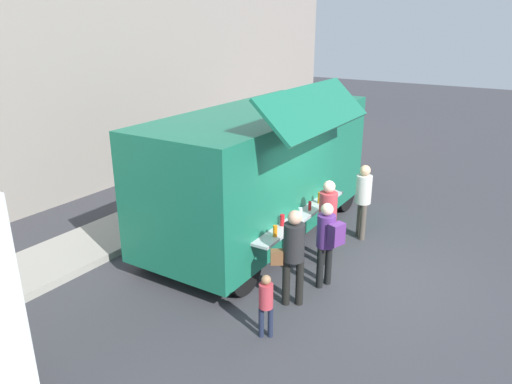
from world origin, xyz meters
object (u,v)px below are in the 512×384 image
at_px(food_truck_main, 262,169).
at_px(customer_rear_waiting, 293,250).
at_px(customer_front_ordering, 328,215).
at_px(trash_bin, 269,156).
at_px(child_near_queue, 266,301).
at_px(customer_mid_with_backpack, 327,237).
at_px(customer_extra_browsing, 363,195).

bearing_deg(food_truck_main, customer_rear_waiting, -138.70).
distance_m(food_truck_main, customer_front_ordering, 1.93).
xyz_separation_m(trash_bin, customer_rear_waiting, (-6.22, -4.29, 0.51)).
height_order(trash_bin, customer_front_ordering, customer_front_ordering).
bearing_deg(trash_bin, child_near_queue, -148.64).
height_order(customer_mid_with_backpack, customer_extra_browsing, customer_extra_browsing).
distance_m(food_truck_main, customer_mid_with_backpack, 2.61).
xyz_separation_m(food_truck_main, customer_front_ordering, (-0.47, -1.80, -0.50)).
relative_size(customer_front_ordering, customer_extra_browsing, 1.03).
distance_m(food_truck_main, customer_extra_browsing, 2.25).
distance_m(food_truck_main, child_near_queue, 3.87).
bearing_deg(customer_rear_waiting, trash_bin, 0.76).
bearing_deg(customer_extra_browsing, food_truck_main, -11.61).
relative_size(food_truck_main, customer_rear_waiting, 3.58).
relative_size(food_truck_main, customer_mid_with_backpack, 3.82).
bearing_deg(food_truck_main, customer_mid_with_backpack, -122.08).
bearing_deg(food_truck_main, customer_front_ordering, -105.95).
relative_size(customer_extra_browsing, child_near_queue, 1.59).
bearing_deg(food_truck_main, customer_extra_browsing, -63.81).
relative_size(food_truck_main, customer_extra_browsing, 3.66).
relative_size(trash_bin, customer_front_ordering, 0.59).
bearing_deg(customer_mid_with_backpack, customer_front_ordering, -45.83).
bearing_deg(trash_bin, customer_front_ordering, -137.84).
xyz_separation_m(customer_front_ordering, customer_mid_with_backpack, (-0.83, -0.39, -0.04)).
bearing_deg(food_truck_main, trash_bin, 28.34).
distance_m(customer_rear_waiting, customer_extra_browsing, 3.15).
relative_size(customer_mid_with_backpack, customer_extra_browsing, 0.96).
height_order(customer_rear_waiting, customer_extra_browsing, customer_rear_waiting).
distance_m(customer_mid_with_backpack, customer_extra_browsing, 2.33).
height_order(food_truck_main, child_near_queue, food_truck_main).
xyz_separation_m(customer_front_ordering, customer_extra_browsing, (1.48, -0.14, -0.02)).
height_order(customer_extra_browsing, child_near_queue, customer_extra_browsing).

